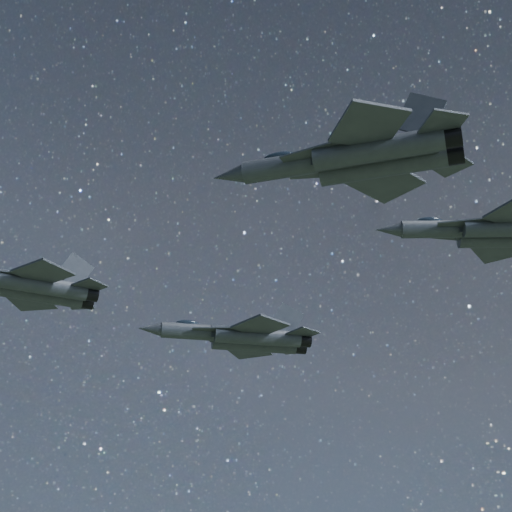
{
  "coord_description": "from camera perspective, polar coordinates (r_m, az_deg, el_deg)",
  "views": [
    {
      "loc": [
        -4.05,
        -61.33,
        115.41
      ],
      "look_at": [
        -0.94,
        0.8,
        146.44
      ],
      "focal_mm": 55.0,
      "sensor_mm": 36.0,
      "label": 1
    }
  ],
  "objects": [
    {
      "name": "jet_lead",
      "position": [
        75.47,
        -16.56,
        -1.98
      ],
      "size": [
        17.79,
        11.84,
        4.52
      ],
      "rotation": [
        0.0,
        0.0,
        0.36
      ],
      "color": "#2F343B"
    },
    {
      "name": "jet_left",
      "position": [
        86.17,
        -1.03,
        -5.91
      ],
      "size": [
        19.77,
        13.78,
        4.97
      ],
      "rotation": [
        0.0,
        0.0,
        0.13
      ],
      "color": "#2F343B"
    },
    {
      "name": "jet_right",
      "position": [
        53.7,
        7.51,
        7.13
      ],
      "size": [
        18.03,
        12.04,
        4.57
      ],
      "rotation": [
        0.0,
        0.0,
        -0.34
      ],
      "color": "#2F343B"
    },
    {
      "name": "jet_slot",
      "position": [
        69.26,
        16.87,
        1.76
      ],
      "size": [
        17.21,
        12.13,
        4.35
      ],
      "rotation": [
        0.0,
        0.0,
        -0.07
      ],
      "color": "#2F343B"
    }
  ]
}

